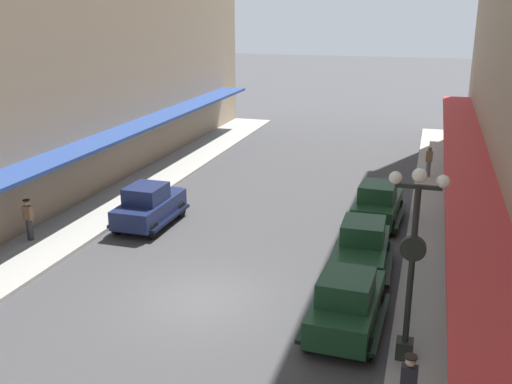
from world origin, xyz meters
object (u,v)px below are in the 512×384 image
at_px(fire_hydrant, 139,194).
at_px(pedestrian_4, 466,320).
at_px(parked_car_0, 149,204).
at_px(parked_car_2, 362,247).
at_px(pedestrian_0, 466,238).
at_px(pedestrian_1, 429,161).
at_px(parked_car_3, 347,301).
at_px(lamp_post_with_clock, 412,258).
at_px(parked_car_1, 378,202).
at_px(pedestrian_2, 28,219).

height_order(fire_hydrant, pedestrian_4, pedestrian_4).
height_order(parked_car_0, parked_car_2, same).
xyz_separation_m(parked_car_2, pedestrian_0, (3.51, 1.88, 0.05)).
bearing_deg(pedestrian_1, parked_car_3, -96.50).
distance_m(fire_hydrant, pedestrian_1, 15.55).
relative_size(lamp_post_with_clock, pedestrian_4, 3.09).
bearing_deg(parked_car_1, pedestrian_0, -43.54).
relative_size(fire_hydrant, pedestrian_2, 0.49).
relative_size(parked_car_2, lamp_post_with_clock, 0.83).
xyz_separation_m(pedestrian_0, pedestrian_1, (-1.49, 11.04, 0.00)).
distance_m(parked_car_1, pedestrian_4, 10.06).
xyz_separation_m(fire_hydrant, pedestrian_1, (12.98, 8.55, 0.43)).
distance_m(pedestrian_0, pedestrian_1, 11.14).
height_order(pedestrian_0, pedestrian_1, same).
distance_m(parked_car_0, parked_car_3, 11.19).
relative_size(parked_car_3, pedestrian_4, 2.57).
xyz_separation_m(parked_car_2, parked_car_3, (0.08, -4.10, 0.00)).
bearing_deg(pedestrian_0, pedestrian_2, -169.61).
xyz_separation_m(parked_car_1, fire_hydrant, (-11.00, -0.81, -0.38)).
xyz_separation_m(parked_car_0, parked_car_3, (9.33, -6.19, 0.00)).
bearing_deg(parked_car_3, parked_car_0, 146.44).
bearing_deg(pedestrian_4, pedestrian_0, 88.08).
distance_m(fire_hydrant, pedestrian_2, 5.83).
bearing_deg(parked_car_1, fire_hydrant, -175.82).
relative_size(parked_car_3, pedestrian_2, 2.57).
bearing_deg(pedestrian_0, parked_car_2, -151.78).
relative_size(parked_car_0, pedestrian_4, 2.56).
xyz_separation_m(parked_car_0, pedestrian_1, (11.27, 10.83, 0.05)).
distance_m(parked_car_3, pedestrian_4, 3.23).
xyz_separation_m(fire_hydrant, pedestrian_4, (14.26, -8.71, 0.45)).
height_order(parked_car_2, parked_car_3, same).
height_order(parked_car_1, pedestrian_0, parked_car_1).
bearing_deg(lamp_post_with_clock, pedestrian_1, 89.27).
height_order(parked_car_3, pedestrian_1, parked_car_3).
relative_size(parked_car_2, pedestrian_4, 2.57).
distance_m(pedestrian_0, pedestrian_4, 6.22).
height_order(parked_car_1, pedestrian_4, parked_car_1).
distance_m(parked_car_3, fire_hydrant, 13.92).
relative_size(parked_car_1, pedestrian_2, 2.59).
height_order(parked_car_3, pedestrian_2, parked_car_3).
distance_m(parked_car_0, parked_car_2, 9.48).
bearing_deg(parked_car_3, parked_car_2, 91.08).
relative_size(parked_car_2, fire_hydrant, 5.24).
bearing_deg(parked_car_1, parked_car_3, -89.75).
bearing_deg(pedestrian_0, lamp_post_with_clock, -103.61).
bearing_deg(lamp_post_with_clock, fire_hydrant, 143.02).
bearing_deg(pedestrian_1, fire_hydrant, -146.64).
bearing_deg(parked_car_0, parked_car_3, -33.56).
bearing_deg(parked_car_1, lamp_post_with_clock, -80.47).
distance_m(parked_car_3, pedestrian_0, 6.89).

